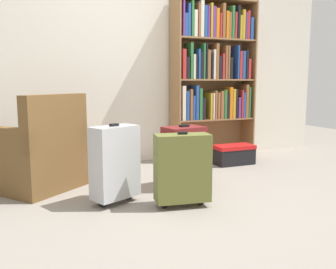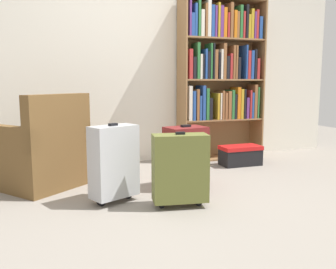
{
  "view_description": "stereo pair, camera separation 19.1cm",
  "coord_description": "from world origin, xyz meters",
  "px_view_note": "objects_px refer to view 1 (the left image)",
  "views": [
    {
      "loc": [
        -1.34,
        -2.67,
        1.01
      ],
      "look_at": [
        -0.11,
        0.27,
        0.55
      ],
      "focal_mm": 39.22,
      "sensor_mm": 36.0,
      "label": 1
    },
    {
      "loc": [
        -1.16,
        -2.74,
        1.01
      ],
      "look_at": [
        -0.11,
        0.27,
        0.55
      ],
      "focal_mm": 39.22,
      "sensor_mm": 36.0,
      "label": 2
    }
  ],
  "objects_px": {
    "bookshelf": "(213,70)",
    "storage_box": "(234,154)",
    "armchair": "(38,156)",
    "mug": "(99,178)",
    "suitcase_dark_red": "(184,155)",
    "suitcase_olive": "(182,168)",
    "suitcase_silver": "(115,162)"
  },
  "relations": [
    {
      "from": "bookshelf",
      "to": "storage_box",
      "type": "distance_m",
      "value": 1.13
    },
    {
      "from": "armchair",
      "to": "mug",
      "type": "bearing_deg",
      "value": -3.72
    },
    {
      "from": "bookshelf",
      "to": "armchair",
      "type": "bearing_deg",
      "value": -164.32
    },
    {
      "from": "armchair",
      "to": "mug",
      "type": "distance_m",
      "value": 0.63
    },
    {
      "from": "storage_box",
      "to": "suitcase_dark_red",
      "type": "height_order",
      "value": "suitcase_dark_red"
    },
    {
      "from": "storage_box",
      "to": "suitcase_olive",
      "type": "xyz_separation_m",
      "value": [
        -1.24,
        -1.16,
        0.2
      ]
    },
    {
      "from": "mug",
      "to": "storage_box",
      "type": "height_order",
      "value": "storage_box"
    },
    {
      "from": "armchair",
      "to": "suitcase_dark_red",
      "type": "xyz_separation_m",
      "value": [
        1.3,
        -0.48,
        0.0
      ]
    },
    {
      "from": "armchair",
      "to": "storage_box",
      "type": "bearing_deg",
      "value": 4.35
    },
    {
      "from": "mug",
      "to": "bookshelf",
      "type": "bearing_deg",
      "value": 21.71
    },
    {
      "from": "storage_box",
      "to": "suitcase_silver",
      "type": "bearing_deg",
      "value": -153.24
    },
    {
      "from": "suitcase_olive",
      "to": "suitcase_silver",
      "type": "distance_m",
      "value": 0.56
    },
    {
      "from": "suitcase_olive",
      "to": "suitcase_dark_red",
      "type": "height_order",
      "value": "suitcase_olive"
    },
    {
      "from": "armchair",
      "to": "suitcase_olive",
      "type": "height_order",
      "value": "armchair"
    },
    {
      "from": "suitcase_olive",
      "to": "suitcase_silver",
      "type": "relative_size",
      "value": 0.92
    },
    {
      "from": "suitcase_olive",
      "to": "mug",
      "type": "bearing_deg",
      "value": 117.0
    },
    {
      "from": "armchair",
      "to": "suitcase_silver",
      "type": "height_order",
      "value": "armchair"
    },
    {
      "from": "armchair",
      "to": "suitcase_silver",
      "type": "bearing_deg",
      "value": -50.72
    },
    {
      "from": "storage_box",
      "to": "suitcase_dark_red",
      "type": "xyz_separation_m",
      "value": [
        -0.99,
        -0.66,
        0.19
      ]
    },
    {
      "from": "suitcase_dark_red",
      "to": "suitcase_silver",
      "type": "bearing_deg",
      "value": -163.93
    },
    {
      "from": "bookshelf",
      "to": "suitcase_dark_red",
      "type": "xyz_separation_m",
      "value": [
        -0.93,
        -1.11,
        -0.84
      ]
    },
    {
      "from": "bookshelf",
      "to": "armchair",
      "type": "distance_m",
      "value": 2.46
    },
    {
      "from": "armchair",
      "to": "mug",
      "type": "relative_size",
      "value": 8.2
    },
    {
      "from": "bookshelf",
      "to": "suitcase_dark_red",
      "type": "relative_size",
      "value": 3.37
    },
    {
      "from": "mug",
      "to": "suitcase_olive",
      "type": "xyz_separation_m",
      "value": [
        0.48,
        -0.95,
        0.27
      ]
    },
    {
      "from": "suitcase_silver",
      "to": "armchair",
      "type": "bearing_deg",
      "value": 129.28
    },
    {
      "from": "storage_box",
      "to": "suitcase_silver",
      "type": "height_order",
      "value": "suitcase_silver"
    },
    {
      "from": "mug",
      "to": "suitcase_olive",
      "type": "bearing_deg",
      "value": -63.0
    },
    {
      "from": "bookshelf",
      "to": "armchair",
      "type": "relative_size",
      "value": 2.08
    },
    {
      "from": "armchair",
      "to": "storage_box",
      "type": "relative_size",
      "value": 2.0
    },
    {
      "from": "mug",
      "to": "suitcase_dark_red",
      "type": "height_order",
      "value": "suitcase_dark_red"
    },
    {
      "from": "armchair",
      "to": "suitcase_olive",
      "type": "xyz_separation_m",
      "value": [
        1.05,
        -0.98,
        0.01
      ]
    }
  ]
}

